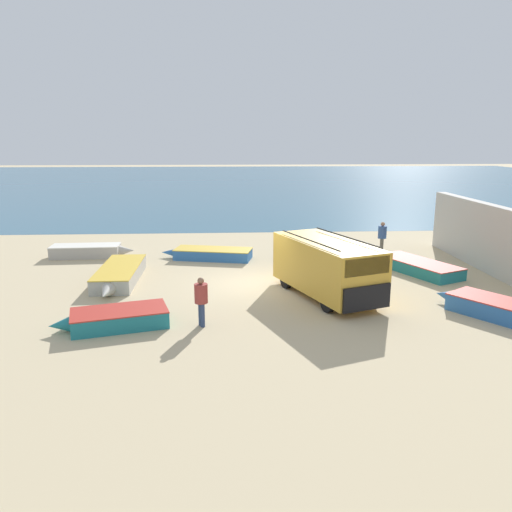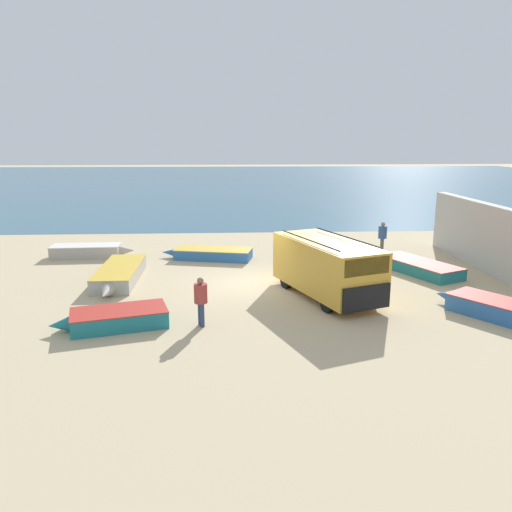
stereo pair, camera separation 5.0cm
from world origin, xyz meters
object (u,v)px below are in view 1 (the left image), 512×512
(parked_van, at_px, (327,266))
(fisherman_2, at_px, (322,245))
(fishing_rowboat_4, at_px, (305,247))
(fisherman_0, at_px, (201,297))
(fishing_rowboat_5, at_px, (500,309))
(fishing_rowboat_2, at_px, (89,251))
(fishing_rowboat_6, at_px, (119,274))
(fishing_rowboat_0, at_px, (116,318))
(fishing_rowboat_1, at_px, (211,254))
(fishing_rowboat_3, at_px, (416,266))
(fisherman_1, at_px, (382,235))

(parked_van, bearing_deg, fisherman_2, 150.84)
(fishing_rowboat_4, relative_size, fisherman_0, 2.57)
(fishing_rowboat_5, bearing_deg, fishing_rowboat_2, 24.02)
(fishing_rowboat_6, height_order, fisherman_0, fisherman_0)
(fishing_rowboat_2, bearing_deg, fishing_rowboat_5, -33.61)
(fishing_rowboat_5, bearing_deg, fishing_rowboat_0, 55.73)
(fishing_rowboat_2, bearing_deg, fisherman_0, -60.49)
(parked_van, distance_m, fishing_rowboat_5, 6.21)
(fishing_rowboat_1, distance_m, fisherman_2, 5.77)
(parked_van, height_order, fishing_rowboat_5, parked_van)
(fishing_rowboat_5, height_order, fisherman_2, fisherman_2)
(fishing_rowboat_5, distance_m, fisherman_2, 8.85)
(parked_van, bearing_deg, fishing_rowboat_3, 104.87)
(fishing_rowboat_3, relative_size, fishing_rowboat_6, 0.90)
(fishing_rowboat_0, distance_m, fishing_rowboat_4, 13.28)
(fishing_rowboat_2, xyz_separation_m, fishing_rowboat_6, (2.54, -4.76, -0.00))
(fishing_rowboat_2, relative_size, fisherman_2, 2.45)
(fishing_rowboat_1, bearing_deg, fisherman_2, 173.39)
(parked_van, distance_m, fishing_rowboat_0, 8.04)
(fishing_rowboat_3, bearing_deg, fishing_rowboat_0, 92.58)
(fishing_rowboat_1, bearing_deg, fisherman_0, 102.56)
(parked_van, height_order, fishing_rowboat_4, parked_van)
(fishing_rowboat_3, bearing_deg, fishing_rowboat_6, 69.45)
(fishing_rowboat_3, relative_size, fisherman_2, 2.90)
(fishing_rowboat_2, xyz_separation_m, fishing_rowboat_5, (16.54, -10.05, -0.01))
(parked_van, distance_m, fisherman_0, 5.52)
(parked_van, relative_size, fishing_rowboat_2, 1.33)
(fishing_rowboat_1, relative_size, fisherman_0, 2.90)
(parked_van, height_order, fishing_rowboat_2, parked_van)
(fishing_rowboat_0, height_order, fishing_rowboat_5, fishing_rowboat_5)
(fisherman_0, bearing_deg, fisherman_2, -149.65)
(fishing_rowboat_0, relative_size, fisherman_1, 2.24)
(fishing_rowboat_2, height_order, fisherman_2, fisherman_2)
(fishing_rowboat_1, height_order, fishing_rowboat_4, fishing_rowboat_1)
(parked_van, bearing_deg, fishing_rowboat_2, -144.22)
(fishing_rowboat_1, distance_m, fisherman_0, 9.47)
(fishing_rowboat_2, distance_m, fisherman_0, 12.07)
(fisherman_1, bearing_deg, fisherman_0, 77.51)
(fisherman_2, bearing_deg, fishing_rowboat_0, 2.35)
(fishing_rowboat_0, xyz_separation_m, fisherman_0, (2.79, -0.09, 0.70))
(fishing_rowboat_1, xyz_separation_m, fisherman_0, (0.02, -9.44, 0.72))
(fishing_rowboat_0, xyz_separation_m, fishing_rowboat_4, (7.85, 10.71, -0.03))
(fishing_rowboat_1, bearing_deg, fisherman_1, -162.88)
(parked_van, distance_m, fishing_rowboat_3, 6.05)
(fishing_rowboat_6, relative_size, fisherman_1, 3.26)
(fishing_rowboat_2, relative_size, fishing_rowboat_5, 1.00)
(fishing_rowboat_3, height_order, fishing_rowboat_6, fishing_rowboat_6)
(fishing_rowboat_5, distance_m, fishing_rowboat_6, 14.97)
(fishing_rowboat_0, bearing_deg, fishing_rowboat_4, -141.86)
(fisherman_2, bearing_deg, fishing_rowboat_4, -124.48)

